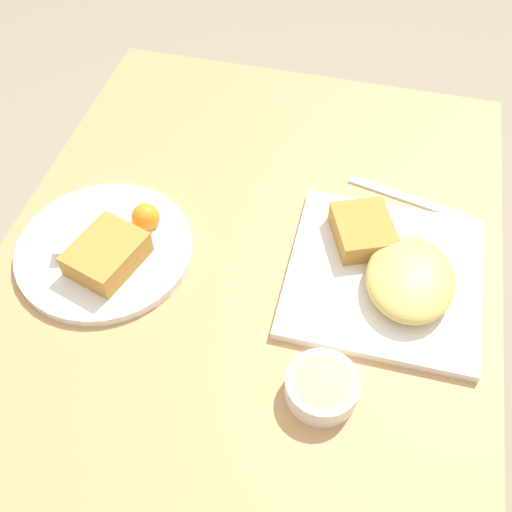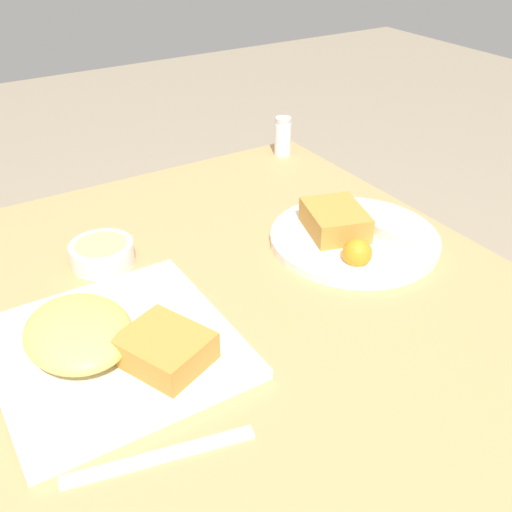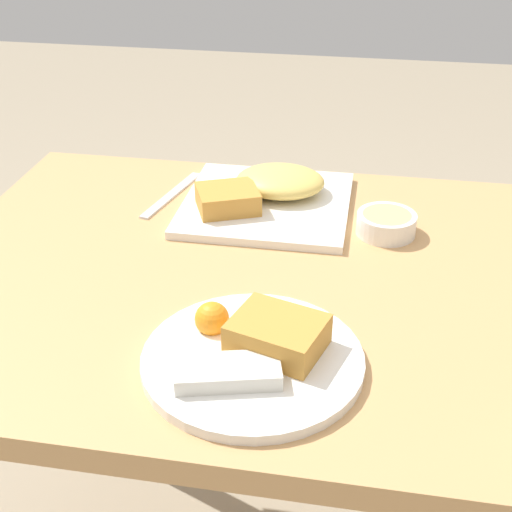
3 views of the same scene
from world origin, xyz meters
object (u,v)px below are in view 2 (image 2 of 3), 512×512
(sauce_ramekin, at_px, (102,253))
(salt_shaker, at_px, (283,139))
(plate_oval_far, at_px, (353,234))
(butter_knife, at_px, (160,457))
(plate_square_near, at_px, (108,343))

(sauce_ramekin, xyz_separation_m, salt_shaker, (-0.21, 0.47, 0.02))
(plate_oval_far, xyz_separation_m, butter_knife, (0.23, -0.43, -0.01))
(plate_square_near, xyz_separation_m, plate_oval_far, (-0.05, 0.42, -0.01))
(sauce_ramekin, bearing_deg, butter_knife, -11.39)
(plate_oval_far, xyz_separation_m, sauce_ramekin, (-0.15, -0.36, 0.00))
(plate_oval_far, bearing_deg, sauce_ramekin, -112.71)
(plate_oval_far, height_order, butter_knife, plate_oval_far)
(sauce_ramekin, bearing_deg, plate_square_near, -17.72)
(plate_square_near, distance_m, plate_oval_far, 0.43)
(plate_square_near, height_order, salt_shaker, salt_shaker)
(plate_oval_far, height_order, salt_shaker, salt_shaker)
(salt_shaker, bearing_deg, sauce_ramekin, -65.85)
(plate_oval_far, distance_m, butter_knife, 0.49)
(plate_oval_far, xyz_separation_m, salt_shaker, (-0.36, 0.11, 0.02))
(salt_shaker, bearing_deg, butter_knife, -42.83)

